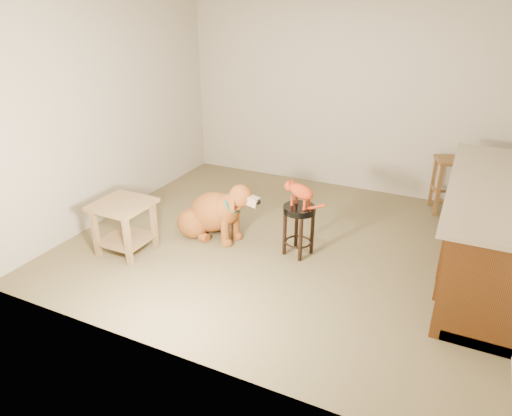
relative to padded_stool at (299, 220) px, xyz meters
The scene contains 8 objects.
floor 0.47m from the padded_stool, 147.33° to the left, with size 4.50×4.00×0.01m, color brown.
room_shell 1.31m from the padded_stool, 147.33° to the left, with size 4.54×4.04×2.62m.
cabinet_run 1.78m from the padded_stool, 14.41° to the left, with size 0.70×2.56×0.94m.
padded_stool is the anchor object (origin of this frame).
wood_stool 2.27m from the padded_stool, 54.35° to the left, with size 0.48×0.48×0.70m.
side_table 1.84m from the padded_stool, 156.14° to the right, with size 0.56×0.56×0.58m.
golden_retriever 1.02m from the padded_stool, behind, with size 1.20×0.64×0.77m.
tabby_kitten 0.32m from the padded_stool, 158.44° to the left, with size 0.48×0.21×0.30m.
Camera 1 is at (1.65, -4.19, 2.48)m, focal length 32.00 mm.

